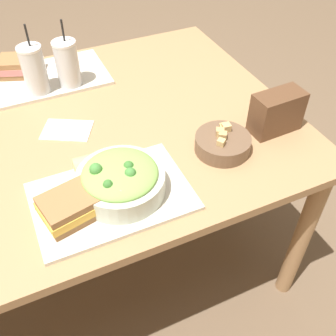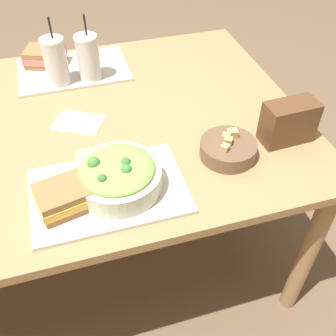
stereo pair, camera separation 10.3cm
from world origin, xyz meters
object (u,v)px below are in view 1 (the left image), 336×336
object	(u,v)px
baguette_near	(95,164)
sandwich_far	(20,66)
sandwich_near	(71,207)
chip_bag	(277,112)
drink_cup_dark	(35,71)
salad_bowl	(120,180)
drink_cup_red	(68,65)
soup_bowl	(223,143)
napkin_folded	(67,130)

from	to	relation	value
baguette_near	sandwich_far	world-z (taller)	sandwich_far
sandwich_near	sandwich_far	bearing A→B (deg)	77.61
chip_bag	drink_cup_dark	bearing A→B (deg)	138.60
salad_bowl	sandwich_far	world-z (taller)	salad_bowl
salad_bowl	drink_cup_red	distance (m)	0.58
salad_bowl	chip_bag	distance (m)	0.54
drink_cup_dark	drink_cup_red	world-z (taller)	drink_cup_dark
soup_bowl	sandwich_near	world-z (taller)	sandwich_near
baguette_near	napkin_folded	world-z (taller)	baguette_near
sandwich_near	chip_bag	world-z (taller)	chip_bag
drink_cup_red	sandwich_far	bearing A→B (deg)	136.06
sandwich_far	napkin_folded	bearing A→B (deg)	-58.84
soup_bowl	sandwich_far	distance (m)	0.82
sandwich_near	drink_cup_red	bearing A→B (deg)	63.51
drink_cup_red	napkin_folded	size ratio (longest dim) A/B	1.30
sandwich_far	baguette_near	bearing A→B (deg)	-60.17
sandwich_far	drink_cup_dark	bearing A→B (deg)	-54.80
sandwich_near	sandwich_far	size ratio (longest dim) A/B	0.94
drink_cup_red	baguette_near	bearing A→B (deg)	-96.15
salad_bowl	sandwich_far	bearing A→B (deg)	100.92
salad_bowl	sandwich_near	distance (m)	0.14
baguette_near	napkin_folded	distance (m)	0.23
salad_bowl	drink_cup_red	size ratio (longest dim) A/B	0.97
salad_bowl	chip_bag	bearing A→B (deg)	7.01
drink_cup_red	napkin_folded	distance (m)	0.27
soup_bowl	chip_bag	xyz separation A→B (m)	(0.20, 0.02, 0.04)
baguette_near	chip_bag	size ratio (longest dim) A/B	0.70
soup_bowl	drink_cup_red	bearing A→B (deg)	121.23
salad_bowl	soup_bowl	xyz separation A→B (m)	(0.33, 0.05, -0.03)
soup_bowl	sandwich_near	xyz separation A→B (m)	(-0.47, -0.07, 0.02)
baguette_near	chip_bag	xyz separation A→B (m)	(0.57, -0.04, 0.02)
sandwich_far	napkin_folded	xyz separation A→B (m)	(0.07, -0.39, -0.04)
sandwich_near	drink_cup_dark	xyz separation A→B (m)	(0.04, 0.60, 0.05)
soup_bowl	drink_cup_dark	world-z (taller)	drink_cup_dark
salad_bowl	sandwich_far	distance (m)	0.73
sandwich_near	baguette_near	world-z (taller)	sandwich_near
baguette_near	drink_cup_dark	size ratio (longest dim) A/B	0.46
salad_bowl	drink_cup_red	xyz separation A→B (m)	(0.01, 0.58, 0.03)
salad_bowl	baguette_near	size ratio (longest dim) A/B	2.06
baguette_near	drink_cup_red	bearing A→B (deg)	-3.92
chip_bag	napkin_folded	distance (m)	0.66
soup_bowl	baguette_near	size ratio (longest dim) A/B	1.47
baguette_near	sandwich_far	distance (m)	0.63
sandwich_far	drink_cup_red	bearing A→B (deg)	-23.28
soup_bowl	sandwich_far	size ratio (longest dim) A/B	0.95
sandwich_far	chip_bag	size ratio (longest dim) A/B	1.08
sandwich_near	napkin_folded	world-z (taller)	sandwich_near
sandwich_near	drink_cup_red	size ratio (longest dim) A/B	0.69
soup_bowl	napkin_folded	xyz separation A→B (m)	(-0.40, 0.28, -0.03)
drink_cup_red	chip_bag	distance (m)	0.73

